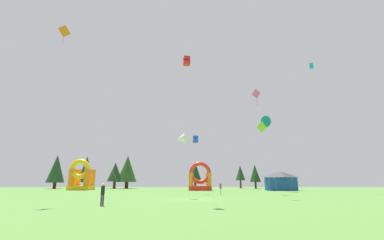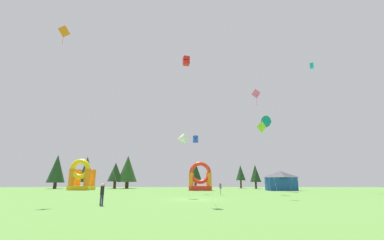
% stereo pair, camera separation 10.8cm
% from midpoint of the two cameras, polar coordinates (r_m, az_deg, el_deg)
% --- Properties ---
extents(ground_plane, '(120.00, 120.00, 0.00)m').
position_cam_midpoint_polar(ground_plane, '(30.42, 0.32, -16.64)').
color(ground_plane, '#548438').
extents(kite_orange_diamond, '(7.62, 1.48, 18.07)m').
position_cam_midpoint_polar(kite_orange_diamond, '(33.00, -25.66, 16.32)').
color(kite_orange_diamond, orange).
rests_on(kite_orange_diamond, ground_plane).
extents(kite_red_box, '(2.97, 0.99, 14.07)m').
position_cam_midpoint_polar(kite_red_box, '(27.14, -1.11, 12.45)').
color(kite_red_box, red).
rests_on(kite_red_box, ground_plane).
extents(kite_pink_diamond, '(0.94, 5.34, 13.52)m').
position_cam_midpoint_polar(kite_pink_diamond, '(35.88, 13.74, 5.24)').
color(kite_pink_diamond, '#EA599E').
rests_on(kite_pink_diamond, ground_plane).
extents(kite_cyan_box, '(5.82, 3.50, 25.72)m').
position_cam_midpoint_polar(kite_cyan_box, '(61.23, 24.27, 10.45)').
color(kite_cyan_box, '#19B7CC').
rests_on(kite_cyan_box, ground_plane).
extents(kite_blue_box, '(1.42, 1.94, 9.22)m').
position_cam_midpoint_polar(kite_blue_box, '(43.69, 0.84, -4.14)').
color(kite_blue_box, blue).
rests_on(kite_blue_box, ground_plane).
extents(kite_lime_diamond, '(2.67, 1.44, 10.98)m').
position_cam_midpoint_polar(kite_lime_diamond, '(44.13, 14.91, -1.63)').
color(kite_lime_diamond, '#8CD826').
rests_on(kite_lime_diamond, ground_plane).
extents(kite_teal_delta, '(5.75, 6.36, 15.52)m').
position_cam_midpoint_polar(kite_teal_delta, '(58.23, 16.16, -0.30)').
color(kite_teal_delta, '#0C7F7A').
rests_on(kite_teal_delta, ground_plane).
extents(kite_white_delta, '(1.95, 3.31, 7.90)m').
position_cam_midpoint_polar(kite_white_delta, '(33.46, -2.20, -4.03)').
color(kite_white_delta, white).
rests_on(kite_white_delta, ground_plane).
extents(person_near_camera, '(0.34, 0.34, 1.81)m').
position_cam_midpoint_polar(person_near_camera, '(34.74, -18.44, -13.76)').
color(person_near_camera, '#724C8C').
rests_on(person_near_camera, ground_plane).
extents(person_midfield, '(0.39, 0.39, 1.82)m').
position_cam_midpoint_polar(person_midfield, '(40.10, 6.19, -14.12)').
color(person_midfield, silver).
rests_on(person_midfield, ground_plane).
extents(person_far_side, '(0.43, 0.43, 1.79)m').
position_cam_midpoint_polar(person_far_side, '(23.71, -18.55, -14.47)').
color(person_far_side, navy).
rests_on(person_far_side, ground_plane).
extents(inflatable_blue_arch, '(4.83, 3.57, 5.99)m').
position_cam_midpoint_polar(inflatable_blue_arch, '(58.37, 1.80, -12.72)').
color(inflatable_blue_arch, red).
rests_on(inflatable_blue_arch, ground_plane).
extents(inflatable_orange_dome, '(4.73, 4.72, 6.83)m').
position_cam_midpoint_polar(inflatable_orange_dome, '(66.53, -22.54, -11.39)').
color(inflatable_orange_dome, yellow).
rests_on(inflatable_orange_dome, ground_plane).
extents(festival_tent, '(5.80, 3.82, 4.06)m').
position_cam_midpoint_polar(festival_tent, '(60.87, 18.51, -12.22)').
color(festival_tent, '#19478C').
rests_on(festival_tent, ground_plane).
extents(tree_row_0, '(4.50, 4.50, 8.72)m').
position_cam_midpoint_polar(tree_row_0, '(79.62, -26.93, -9.28)').
color(tree_row_0, '#4C331E').
rests_on(tree_row_0, ground_plane).
extents(tree_row_1, '(4.24, 4.24, 8.60)m').
position_cam_midpoint_polar(tree_row_1, '(80.11, -21.58, -9.79)').
color(tree_row_1, '#4C331E').
rests_on(tree_row_1, ground_plane).
extents(tree_row_2, '(4.03, 4.03, 6.81)m').
position_cam_midpoint_polar(tree_row_2, '(75.01, -16.03, -10.66)').
color(tree_row_2, '#4C331E').
rests_on(tree_row_2, ground_plane).
extents(tree_row_3, '(5.21, 5.21, 8.72)m').
position_cam_midpoint_polar(tree_row_3, '(75.51, -13.56, -10.13)').
color(tree_row_3, '#4C331E').
rests_on(tree_row_3, ground_plane).
extents(tree_row_4, '(3.38, 3.38, 6.98)m').
position_cam_midpoint_polar(tree_row_4, '(73.08, 0.79, -10.96)').
color(tree_row_4, '#4C331E').
rests_on(tree_row_4, ground_plane).
extents(tree_row_5, '(2.70, 2.70, 6.28)m').
position_cam_midpoint_polar(tree_row_5, '(77.32, 10.38, -11.09)').
color(tree_row_5, '#4C331E').
rests_on(tree_row_5, ground_plane).
extents(tree_row_6, '(2.89, 2.89, 6.20)m').
position_cam_midpoint_polar(tree_row_6, '(73.88, 13.44, -11.06)').
color(tree_row_6, '#4C331E').
rests_on(tree_row_6, ground_plane).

